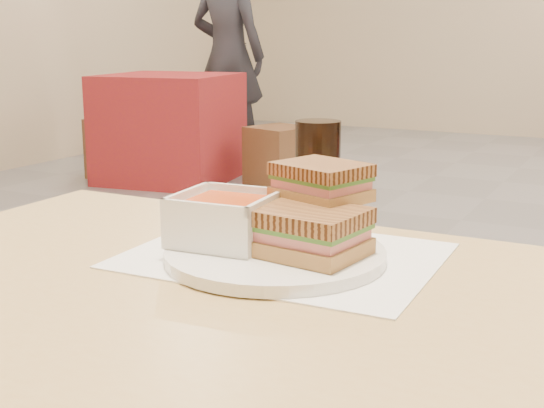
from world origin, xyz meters
The scene contains 10 objects.
tray_liner centered at (0.02, -1.98, 0.75)m, with size 0.39×0.31×0.00m.
plate centered at (0.02, -2.01, 0.76)m, with size 0.27×0.27×0.01m.
soup_bowl centered at (-0.05, -2.01, 0.79)m, with size 0.13×0.13×0.06m.
panini_lower centered at (0.07, -2.01, 0.80)m, with size 0.14×0.12×0.06m.
panini_upper centered at (0.05, -1.94, 0.84)m, with size 0.13×0.12×0.05m.
cola_glass centered at (-0.03, -1.78, 0.82)m, with size 0.07×0.07×0.15m.
bg_table_0 centered at (-2.65, 1.46, 0.38)m, with size 0.97×0.97×0.75m.
bg_chair_0l centered at (-3.02, 1.38, 0.22)m, with size 0.39×0.39×0.43m.
bg_chair_0r centered at (-1.86, 1.65, 0.20)m, with size 0.45×0.45×0.41m.
patron_a centered at (-2.60, 2.20, 0.86)m, with size 0.63×0.42×1.72m.
Camera 1 is at (0.42, -2.77, 1.02)m, focal length 48.14 mm.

